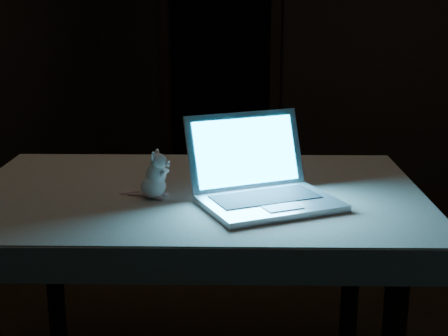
% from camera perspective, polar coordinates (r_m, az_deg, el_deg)
% --- Properties ---
extents(floor, '(5.00, 5.00, 0.00)m').
position_cam_1_polar(floor, '(2.85, -2.01, -13.08)').
color(floor, black).
rests_on(floor, ground).
extents(back_wall, '(4.50, 0.04, 2.60)m').
position_cam_1_polar(back_wall, '(4.87, 11.79, 14.18)').
color(back_wall, black).
rests_on(back_wall, ground).
extents(doorway, '(1.06, 0.36, 2.13)m').
position_cam_1_polar(doorway, '(5.25, -0.34, 11.95)').
color(doorway, black).
rests_on(doorway, back_wall).
extents(table, '(1.58, 1.34, 0.72)m').
position_cam_1_polar(table, '(2.22, -2.42, -11.13)').
color(table, black).
rests_on(table, floor).
extents(tablecloth, '(1.74, 1.63, 0.10)m').
position_cam_1_polar(tablecloth, '(2.06, -2.82, -3.66)').
color(tablecloth, beige).
rests_on(tablecloth, table).
extents(laptop, '(0.51, 0.51, 0.26)m').
position_cam_1_polar(laptop, '(1.89, 4.16, 0.36)').
color(laptop, silver).
rests_on(laptop, tablecloth).
extents(plush_mouse, '(0.16, 0.16, 0.15)m').
position_cam_1_polar(plush_mouse, '(2.00, -6.27, -0.55)').
color(plush_mouse, white).
rests_on(plush_mouse, tablecloth).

